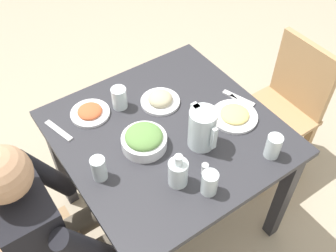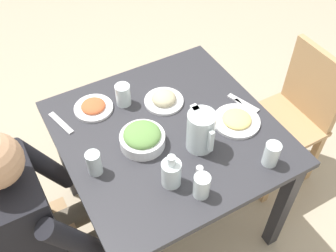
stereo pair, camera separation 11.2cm
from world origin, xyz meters
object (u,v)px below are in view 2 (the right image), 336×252
(water_pitcher, at_px, (201,131))
(salt_shaker, at_px, (199,172))
(water_glass_by_pitcher, at_px, (123,95))
(chair_far, at_px, (294,112))
(oil_carafe, at_px, (171,174))
(plate_fries, at_px, (237,120))
(water_glass_far_right, at_px, (202,186))
(salad_bowl, at_px, (142,138))
(dining_table, at_px, (168,147))
(water_glass_center, at_px, (94,163))
(diner_near, at_px, (51,216))
(plate_beans, at_px, (164,99))
(water_glass_near_right, at_px, (271,154))
(plate_rice_curry, at_px, (93,107))

(water_pitcher, xyz_separation_m, salt_shaker, (0.13, -0.09, -0.07))
(water_glass_by_pitcher, relative_size, salt_shaker, 2.02)
(chair_far, relative_size, oil_carafe, 5.18)
(plate_fries, height_order, water_glass_far_right, water_glass_far_right)
(water_pitcher, bearing_deg, salad_bowl, -121.23)
(dining_table, relative_size, water_glass_center, 8.50)
(chair_far, xyz_separation_m, salt_shaker, (0.25, -0.81, 0.29))
(water_glass_by_pitcher, bearing_deg, water_glass_center, -41.18)
(diner_near, distance_m, plate_beans, 0.73)
(water_pitcher, relative_size, water_glass_far_right, 1.74)
(plate_fries, height_order, water_glass_by_pitcher, water_glass_by_pitcher)
(dining_table, distance_m, chair_far, 0.82)
(salt_shaker, bearing_deg, chair_far, 107.31)
(plate_beans, bearing_deg, water_glass_center, -63.42)
(salt_shaker, bearing_deg, oil_carafe, -103.18)
(diner_near, bearing_deg, salad_bowl, 98.84)
(dining_table, relative_size, water_glass_near_right, 8.48)
(chair_far, xyz_separation_m, water_glass_near_right, (0.34, -0.52, 0.32))
(dining_table, relative_size, oil_carafe, 5.75)
(water_glass_center, height_order, salt_shaker, water_glass_center)
(chair_far, bearing_deg, plate_rice_curry, -106.77)
(water_pitcher, height_order, water_glass_center, water_pitcher)
(chair_far, height_order, plate_fries, chair_far)
(water_glass_near_right, bearing_deg, water_glass_center, -115.57)
(water_glass_center, bearing_deg, water_glass_near_right, 64.43)
(salad_bowl, bearing_deg, water_glass_near_right, 50.15)
(water_glass_by_pitcher, bearing_deg, salt_shaker, 9.45)
(salad_bowl, relative_size, plate_fries, 0.91)
(plate_beans, distance_m, plate_rice_curry, 0.34)
(water_pitcher, distance_m, water_glass_near_right, 0.30)
(salad_bowl, bearing_deg, oil_carafe, 2.39)
(plate_fries, distance_m, water_glass_by_pitcher, 0.54)
(chair_far, bearing_deg, diner_near, -87.43)
(diner_near, bearing_deg, oil_carafe, 71.01)
(water_pitcher, distance_m, oil_carafe, 0.23)
(water_glass_near_right, xyz_separation_m, water_glass_by_pitcher, (-0.62, -0.38, -0.00))
(diner_near, distance_m, salad_bowl, 0.50)
(dining_table, xyz_separation_m, plate_fries, (0.11, 0.30, 0.13))
(diner_near, bearing_deg, water_glass_center, 98.80)
(plate_rice_curry, relative_size, oil_carafe, 1.12)
(plate_beans, height_order, water_glass_near_right, water_glass_near_right)
(salad_bowl, relative_size, plate_rice_curry, 1.07)
(dining_table, xyz_separation_m, salad_bowl, (0.01, -0.14, 0.16))
(water_glass_center, bearing_deg, oil_carafe, 50.88)
(water_pitcher, bearing_deg, plate_beans, -179.12)
(water_pitcher, xyz_separation_m, water_glass_by_pitcher, (-0.40, -0.18, -0.04))
(water_glass_by_pitcher, xyz_separation_m, oil_carafe, (0.51, -0.03, 0.00))
(water_pitcher, xyz_separation_m, plate_rice_curry, (-0.43, -0.32, -0.08))
(diner_near, relative_size, oil_carafe, 6.97)
(plate_rice_curry, distance_m, water_glass_far_right, 0.67)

